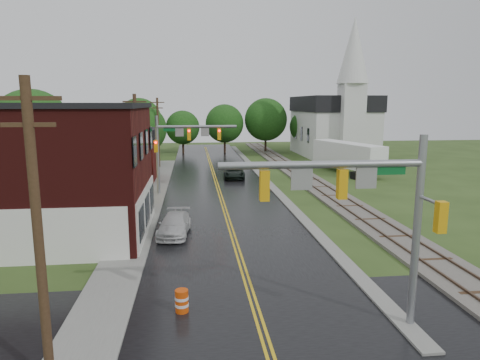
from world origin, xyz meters
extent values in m
cube|color=black|center=(0.00, 30.00, 0.00)|extent=(10.00, 90.00, 0.02)
cube|color=black|center=(0.00, 2.00, 0.00)|extent=(60.00, 9.00, 0.02)
cube|color=gray|center=(5.40, 35.00, 0.00)|extent=(0.80, 70.00, 0.12)
cube|color=gray|center=(-6.20, 25.00, 0.00)|extent=(2.40, 50.00, 0.12)
cube|color=#43100E|center=(-12.50, 15.00, 4.00)|extent=(14.00, 10.00, 8.00)
cube|color=silver|center=(-5.45, 15.00, 1.50)|extent=(0.10, 9.50, 3.00)
cube|color=black|center=(-12.50, 15.00, 8.15)|extent=(14.30, 10.30, 0.30)
cube|color=tan|center=(-11.00, 26.00, 3.20)|extent=(8.00, 7.00, 6.40)
cube|color=#3F0F0C|center=(-10.00, 35.00, 2.20)|extent=(7.00, 6.00, 4.40)
cube|color=silver|center=(20.00, 55.00, 3.50)|extent=(10.00, 16.00, 7.00)
cube|color=black|center=(20.00, 55.00, 8.20)|extent=(10.40, 16.40, 2.40)
cube|color=silver|center=(20.00, 47.00, 5.50)|extent=(3.20, 3.20, 11.00)
cone|color=silver|center=(20.00, 47.00, 15.50)|extent=(4.40, 4.40, 9.00)
cube|color=#59544C|center=(10.00, 35.00, 0.10)|extent=(3.20, 80.00, 0.20)
cube|color=#4C3828|center=(9.28, 35.00, 0.24)|extent=(0.10, 80.00, 0.12)
cube|color=#4C3828|center=(10.72, 35.00, 0.24)|extent=(0.10, 80.00, 0.12)
cylinder|color=gray|center=(5.60, 2.00, 3.60)|extent=(0.28, 0.28, 7.20)
cylinder|color=gray|center=(2.00, 2.00, 6.20)|extent=(7.20, 0.26, 0.26)
cube|color=orange|center=(2.72, 2.00, 5.50)|extent=(0.32, 0.30, 1.05)
cube|color=orange|center=(-0.02, 2.00, 5.50)|extent=(0.32, 0.30, 1.05)
cube|color=gray|center=(3.58, 2.00, 5.70)|extent=(0.75, 0.06, 0.75)
cube|color=gray|center=(1.28, 2.00, 5.70)|extent=(0.75, 0.06, 0.75)
cube|color=#0C5926|center=(4.30, 2.00, 5.95)|extent=(1.40, 0.04, 0.30)
cylinder|color=gray|center=(-5.60, 27.00, 3.60)|extent=(0.28, 0.28, 7.20)
cylinder|color=gray|center=(-2.00, 27.00, 6.20)|extent=(7.20, 0.26, 0.26)
cube|color=orange|center=(-2.72, 27.00, 5.50)|extent=(0.32, 0.30, 1.05)
cube|color=orange|center=(0.02, 27.00, 5.50)|extent=(0.32, 0.30, 1.05)
cube|color=gray|center=(-3.58, 27.00, 5.70)|extent=(0.75, 0.06, 0.75)
cube|color=gray|center=(-1.28, 27.00, 5.70)|extent=(0.75, 0.06, 0.75)
cube|color=#0C5926|center=(-4.30, 27.00, 5.95)|extent=(1.40, 0.04, 0.30)
sphere|color=#FF0C0C|center=(-2.72, 26.82, 5.83)|extent=(0.20, 0.20, 0.20)
cylinder|color=#382616|center=(-6.80, 0.00, 4.50)|extent=(0.28, 0.28, 9.00)
cube|color=#382616|center=(-6.80, 0.00, 8.40)|extent=(1.80, 0.12, 0.12)
cube|color=#382616|center=(-6.80, 0.00, 7.70)|extent=(1.40, 0.12, 0.12)
cylinder|color=#382616|center=(-6.80, 22.00, 4.50)|extent=(0.28, 0.28, 9.00)
cube|color=#382616|center=(-6.80, 22.00, 8.40)|extent=(1.80, 0.12, 0.12)
cube|color=#382616|center=(-6.80, 22.00, 7.70)|extent=(1.40, 0.12, 0.12)
cylinder|color=#382616|center=(-6.80, 44.00, 4.50)|extent=(0.28, 0.28, 9.00)
cube|color=#382616|center=(-6.80, 44.00, 8.40)|extent=(1.80, 0.12, 0.12)
cube|color=#382616|center=(-6.80, 44.00, 7.70)|extent=(1.40, 0.12, 0.12)
cylinder|color=black|center=(-18.00, 32.00, 1.71)|extent=(0.36, 0.36, 3.42)
sphere|color=#193F12|center=(-18.00, 32.00, 5.89)|extent=(7.60, 7.60, 7.60)
sphere|color=#193F12|center=(-17.40, 31.60, 5.23)|extent=(5.32, 5.32, 5.32)
cylinder|color=black|center=(-14.00, 40.00, 1.35)|extent=(0.36, 0.36, 2.70)
sphere|color=#193F12|center=(-14.00, 40.00, 4.65)|extent=(6.00, 6.00, 6.00)
sphere|color=#193F12|center=(-13.40, 39.60, 4.12)|extent=(4.20, 4.20, 4.20)
cylinder|color=black|center=(-9.00, 46.00, 1.44)|extent=(0.36, 0.36, 2.88)
sphere|color=#193F12|center=(-9.00, 46.00, 4.96)|extent=(6.40, 6.40, 6.40)
sphere|color=#193F12|center=(-8.40, 45.60, 4.40)|extent=(4.48, 4.48, 4.48)
imported|color=black|center=(2.12, 34.86, 0.68)|extent=(2.55, 5.03, 1.36)
imported|color=silver|center=(-3.67, 14.45, 0.66)|extent=(2.28, 4.68, 1.31)
cube|color=black|center=(16.03, 32.89, 0.40)|extent=(2.11, 1.66, 0.80)
cylinder|color=gray|center=(16.03, 40.02, 0.40)|extent=(0.16, 0.16, 0.80)
cube|color=white|center=(16.03, 37.17, 2.22)|extent=(5.49, 11.64, 2.85)
cylinder|color=#CD4109|center=(-2.98, 4.00, 0.47)|extent=(0.64, 0.64, 0.94)
camera|label=1|loc=(-2.43, -12.12, 8.26)|focal=32.00mm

